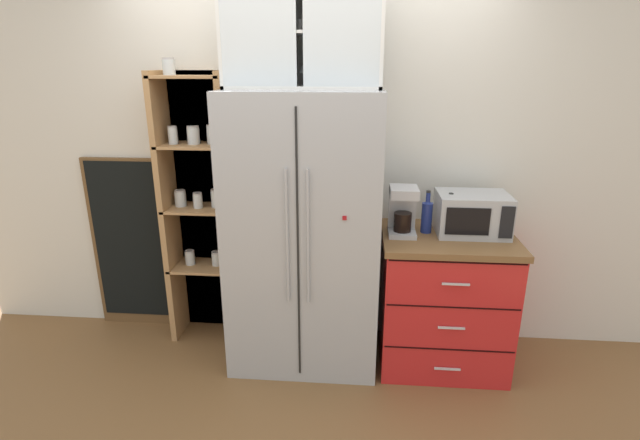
# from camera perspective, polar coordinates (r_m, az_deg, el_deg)

# --- Properties ---
(ground_plane) EXTENTS (10.79, 10.79, 0.00)m
(ground_plane) POSITION_cam_1_polar(r_m,az_deg,el_deg) (3.44, -1.75, -15.89)
(ground_plane) COLOR brown
(wall_back_cream) EXTENTS (5.08, 0.10, 2.55)m
(wall_back_cream) POSITION_cam_1_polar(r_m,az_deg,el_deg) (3.32, -1.17, 6.80)
(wall_back_cream) COLOR silver
(wall_back_cream) RESTS_ON ground
(refrigerator) EXTENTS (0.95, 0.68, 1.80)m
(refrigerator) POSITION_cam_1_polar(r_m,az_deg,el_deg) (3.05, -1.87, -1.55)
(refrigerator) COLOR #ADAFB5
(refrigerator) RESTS_ON ground
(pantry_shelf_column) EXTENTS (0.52, 0.31, 1.98)m
(pantry_shelf_column) POSITION_cam_1_polar(r_m,az_deg,el_deg) (3.43, -14.11, 1.83)
(pantry_shelf_column) COLOR brown
(pantry_shelf_column) RESTS_ON ground
(counter_cabinet) EXTENTS (0.83, 0.67, 0.91)m
(counter_cabinet) POSITION_cam_1_polar(r_m,az_deg,el_deg) (3.27, 14.64, -9.23)
(counter_cabinet) COLOR red
(counter_cabinet) RESTS_ON ground
(microwave) EXTENTS (0.44, 0.33, 0.26)m
(microwave) POSITION_cam_1_polar(r_m,az_deg,el_deg) (3.13, 17.92, 0.73)
(microwave) COLOR #ADAFB5
(microwave) RESTS_ON counter_cabinet
(coffee_maker) EXTENTS (0.17, 0.20, 0.31)m
(coffee_maker) POSITION_cam_1_polar(r_m,az_deg,el_deg) (3.01, 9.97, 1.18)
(coffee_maker) COLOR #B7B7BC
(coffee_maker) RESTS_ON counter_cabinet
(mug_cream) EXTENTS (0.12, 0.09, 0.10)m
(mug_cream) POSITION_cam_1_polar(r_m,az_deg,el_deg) (3.12, 15.28, -0.66)
(mug_cream) COLOR silver
(mug_cream) RESTS_ON counter_cabinet
(bottle_cobalt) EXTENTS (0.07, 0.07, 0.28)m
(bottle_cobalt) POSITION_cam_1_polar(r_m,az_deg,el_deg) (3.08, 12.82, 0.69)
(bottle_cobalt) COLOR navy
(bottle_cobalt) RESTS_ON counter_cabinet
(bottle_amber) EXTENTS (0.07, 0.07, 0.27)m
(bottle_amber) POSITION_cam_1_polar(r_m,az_deg,el_deg) (3.09, 15.37, 0.49)
(bottle_amber) COLOR brown
(bottle_amber) RESTS_ON counter_cabinet
(upper_cabinet) EXTENTS (0.92, 0.32, 0.62)m
(upper_cabinet) POSITION_cam_1_polar(r_m,az_deg,el_deg) (2.92, -2.02, 21.60)
(upper_cabinet) COLOR silver
(upper_cabinet) RESTS_ON refrigerator
(chalkboard_menu) EXTENTS (0.60, 0.04, 1.31)m
(chalkboard_menu) POSITION_cam_1_polar(r_m,az_deg,el_deg) (3.80, -21.81, -2.71)
(chalkboard_menu) COLOR brown
(chalkboard_menu) RESTS_ON ground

